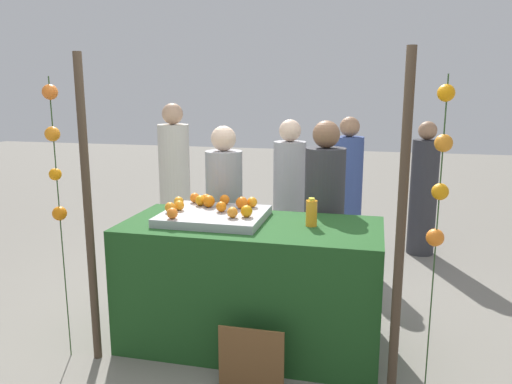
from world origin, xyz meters
name	(u,v)px	position (x,y,z in m)	size (l,w,h in m)	color
ground_plane	(251,341)	(0.00, 0.00, 0.00)	(24.00, 24.00, 0.00)	gray
stall_counter	(251,284)	(0.00, 0.00, 0.46)	(1.84, 0.85, 0.92)	#1E4C1E
orange_tray	(214,216)	(-0.29, 0.03, 0.95)	(0.74, 0.63, 0.06)	#9EA0A5
orange_0	(252,202)	(-0.05, 0.25, 1.01)	(0.08, 0.08, 0.08)	orange
orange_1	(209,201)	(-0.37, 0.18, 1.02)	(0.09, 0.09, 0.09)	orange
orange_2	(232,212)	(-0.11, -0.09, 1.01)	(0.08, 0.08, 0.08)	orange
orange_3	(247,211)	(-0.02, -0.05, 1.02)	(0.08, 0.08, 0.08)	orange
orange_4	(172,213)	(-0.51, -0.21, 1.01)	(0.08, 0.08, 0.08)	orange
orange_5	(195,198)	(-0.53, 0.29, 1.01)	(0.08, 0.08, 0.08)	orange
orange_6	(221,207)	(-0.24, 0.06, 1.01)	(0.08, 0.08, 0.08)	orange
orange_7	(179,202)	(-0.61, 0.14, 1.01)	(0.08, 0.08, 0.08)	orange
orange_8	(200,200)	(-0.45, 0.21, 1.02)	(0.08, 0.08, 0.08)	orange
orange_9	(225,200)	(-0.28, 0.28, 1.01)	(0.08, 0.08, 0.08)	orange
orange_10	(206,199)	(-0.43, 0.27, 1.01)	(0.08, 0.08, 0.08)	orange
orange_11	(242,203)	(-0.12, 0.18, 1.02)	(0.09, 0.09, 0.09)	orange
orange_12	(170,207)	(-0.59, -0.05, 1.01)	(0.08, 0.08, 0.08)	orange
orange_13	(179,205)	(-0.55, 0.03, 1.01)	(0.07, 0.07, 0.07)	orange
juice_bottle	(311,213)	(0.42, 0.04, 1.01)	(0.08, 0.08, 0.20)	orange
chalkboard_sign	(251,360)	(0.15, -0.59, 0.20)	(0.42, 0.03, 0.43)	brown
vendor_left	(225,223)	(-0.40, 0.64, 0.72)	(0.31, 0.31, 1.56)	#99999E
vendor_right	(324,226)	(0.45, 0.64, 0.75)	(0.32, 0.32, 1.61)	#333338
crowd_person_0	(289,205)	(0.03, 1.41, 0.73)	(0.31, 0.31, 1.57)	#99999E
crowd_person_1	(175,186)	(-1.32, 1.79, 0.79)	(0.34, 0.34, 1.70)	beige
crowd_person_2	(347,194)	(0.56, 2.06, 0.73)	(0.31, 0.31, 1.57)	#384C8C
crowd_person_3	(423,193)	(1.39, 2.46, 0.70)	(0.30, 0.30, 1.51)	#333338
canopy_post_left	(88,214)	(-1.00, -0.46, 1.04)	(0.06, 0.06, 2.09)	#473828
canopy_post_right	(401,234)	(1.00, -0.46, 1.04)	(0.06, 0.06, 2.09)	#473828
garland_strand_left	(54,153)	(-1.20, -0.49, 1.44)	(0.10, 0.11, 1.94)	#2D4C23
garland_strand_right	(441,174)	(1.19, -0.49, 1.40)	(0.11, 0.11, 1.94)	#2D4C23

